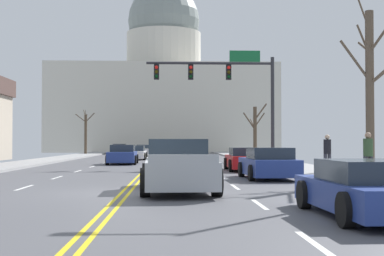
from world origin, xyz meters
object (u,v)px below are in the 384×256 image
at_px(sedan_oncoming_02, 145,151).
at_px(pedestrian_01, 368,154).
at_px(signal_gantry, 228,82).
at_px(sedan_oncoming_00, 123,155).
at_px(sedan_oncoming_01, 135,153).
at_px(sedan_oncoming_03, 120,149).
at_px(sedan_near_01, 269,164).
at_px(pedestrian_00, 327,151).
at_px(pickup_truck_near_02, 178,168).
at_px(bicycle_parked, 372,172).
at_px(sedan_near_03, 368,190).
at_px(sedan_near_00, 245,160).

relative_size(sedan_oncoming_02, pedestrian_01, 2.54).
bearing_deg(signal_gantry, sedan_oncoming_00, 148.40).
bearing_deg(sedan_oncoming_01, sedan_oncoming_03, 98.75).
distance_m(sedan_near_01, pedestrian_00, 3.88).
distance_m(pickup_truck_near_02, sedan_oncoming_00, 21.31).
distance_m(pickup_truck_near_02, pedestrian_00, 10.34).
height_order(sedan_near_01, pickup_truck_near_02, pickup_truck_near_02).
bearing_deg(pedestrian_00, sedan_oncoming_00, 128.17).
relative_size(sedan_near_01, sedan_oncoming_02, 1.01).
bearing_deg(sedan_oncoming_00, pedestrian_01, -61.16).
bearing_deg(pedestrian_01, bicycle_parked, -100.62).
relative_size(sedan_near_01, sedan_near_03, 0.95).
height_order(pedestrian_01, bicycle_parked, pedestrian_01).
distance_m(sedan_near_03, pedestrian_00, 14.21).
xyz_separation_m(sedan_near_00, sedan_oncoming_00, (-7.24, 8.93, 0.04)).
height_order(sedan_near_00, sedan_oncoming_02, sedan_oncoming_02).
bearing_deg(sedan_oncoming_01, sedan_near_00, -69.32).
xyz_separation_m(sedan_near_01, pickup_truck_near_02, (-3.77, -5.44, 0.11)).
xyz_separation_m(sedan_oncoming_02, sedan_oncoming_03, (-3.71, 10.29, 0.02)).
height_order(pickup_truck_near_02, pedestrian_01, pedestrian_01).
xyz_separation_m(pickup_truck_near_02, sedan_oncoming_00, (-3.58, 21.01, -0.10)).
relative_size(signal_gantry, bicycle_parked, 4.47).
distance_m(pedestrian_00, bicycle_parked, 6.29).
bearing_deg(sedan_oncoming_02, sedan_near_03, -82.02).
xyz_separation_m(signal_gantry, sedan_near_00, (0.42, -4.74, -4.64)).
relative_size(sedan_near_03, sedan_oncoming_03, 1.05).
bearing_deg(sedan_oncoming_00, sedan_oncoming_03, 95.78).
bearing_deg(sedan_near_00, pickup_truck_near_02, -106.87).
bearing_deg(pedestrian_01, sedan_near_03, -109.82).
distance_m(sedan_oncoming_02, bicycle_parked, 42.84).
distance_m(sedan_oncoming_00, pedestrian_01, 21.44).
xyz_separation_m(sedan_near_01, bicycle_parked, (2.85, -3.97, -0.12)).
bearing_deg(bicycle_parked, sedan_oncoming_00, 117.57).
relative_size(sedan_oncoming_01, bicycle_parked, 2.66).
relative_size(sedan_near_03, sedan_oncoming_00, 1.00).
relative_size(sedan_near_03, sedan_oncoming_02, 1.06).
distance_m(sedan_near_00, pedestrian_00, 5.42).
height_order(signal_gantry, sedan_near_03, signal_gantry).
bearing_deg(sedan_near_03, sedan_oncoming_01, 100.94).
relative_size(sedan_near_00, pedestrian_00, 2.67).
relative_size(sedan_near_01, pedestrian_00, 2.57).
bearing_deg(sedan_oncoming_01, bicycle_parked, -71.13).
bearing_deg(sedan_near_01, pedestrian_01, -47.00).
xyz_separation_m(sedan_near_01, sedan_oncoming_00, (-7.35, 15.57, 0.01)).
relative_size(sedan_oncoming_03, pedestrian_01, 2.56).
distance_m(signal_gantry, pedestrian_01, 15.56).
bearing_deg(pedestrian_01, sedan_near_01, 133.00).
relative_size(sedan_near_03, pedestrian_01, 2.69).
bearing_deg(sedan_oncoming_02, sedan_oncoming_01, -90.92).
bearing_deg(pedestrian_00, sedan_near_03, -102.64).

